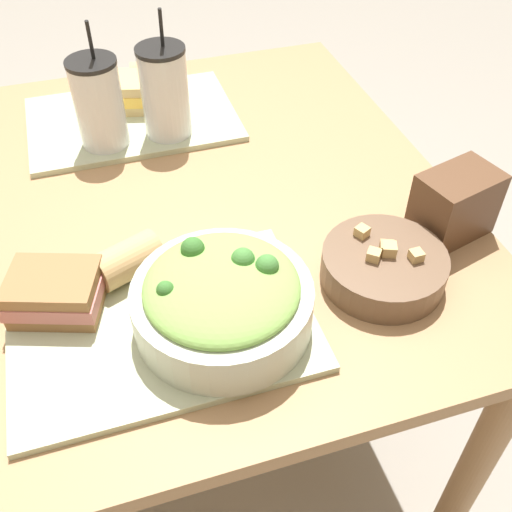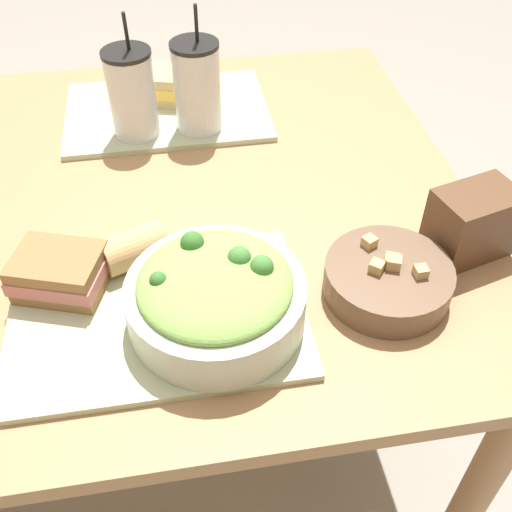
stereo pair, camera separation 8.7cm
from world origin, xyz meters
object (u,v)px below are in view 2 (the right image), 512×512
(sandwich_near, at_px, (60,272))
(chip_bag, at_px, (472,223))
(salad_bowl, at_px, (216,295))
(baguette_far, at_px, (191,70))
(drink_cup_red, at_px, (197,89))
(soup_bowl, at_px, (388,279))
(sandwich_far, at_px, (166,85))
(baguette_near, at_px, (135,248))
(drink_cup_dark, at_px, (132,96))

(sandwich_near, relative_size, chip_bag, 1.07)
(salad_bowl, relative_size, baguette_far, 2.73)
(baguette_far, height_order, drink_cup_red, drink_cup_red)
(baguette_far, bearing_deg, soup_bowl, -151.62)
(salad_bowl, xyz_separation_m, sandwich_far, (-0.03, 0.66, -0.02))
(sandwich_near, distance_m, baguette_far, 0.67)
(baguette_near, relative_size, drink_cup_dark, 0.47)
(drink_cup_dark, bearing_deg, sandwich_far, 62.81)
(soup_bowl, height_order, drink_cup_red, drink_cup_red)
(sandwich_far, distance_m, drink_cup_dark, 0.16)
(sandwich_near, xyz_separation_m, chip_bag, (0.65, -0.01, 0.01))
(sandwich_far, relative_size, drink_cup_red, 0.63)
(baguette_near, bearing_deg, sandwich_near, 86.16)
(baguette_far, relative_size, drink_cup_dark, 0.38)
(drink_cup_dark, height_order, drink_cup_red, drink_cup_red)
(soup_bowl, height_order, baguette_near, baguette_near)
(sandwich_far, bearing_deg, baguette_near, -82.77)
(baguette_near, relative_size, sandwich_far, 0.72)
(sandwich_near, bearing_deg, drink_cup_dark, 92.70)
(baguette_near, bearing_deg, baguette_far, -35.60)
(salad_bowl, xyz_separation_m, soup_bowl, (0.26, 0.02, -0.03))
(salad_bowl, bearing_deg, soup_bowl, 4.67)
(drink_cup_red, bearing_deg, baguette_far, 89.68)
(soup_bowl, height_order, drink_cup_dark, drink_cup_dark)
(sandwich_near, bearing_deg, soup_bowl, 9.59)
(baguette_far, height_order, drink_cup_dark, drink_cup_dark)
(salad_bowl, relative_size, soup_bowl, 1.32)
(baguette_near, xyz_separation_m, chip_bag, (0.53, -0.05, 0.02))
(soup_bowl, bearing_deg, chip_bag, 23.69)
(baguette_near, height_order, drink_cup_dark, drink_cup_dark)
(drink_cup_dark, height_order, chip_bag, drink_cup_dark)
(sandwich_far, distance_m, baguette_far, 0.09)
(salad_bowl, height_order, sandwich_near, salad_bowl)
(baguette_near, xyz_separation_m, sandwich_far, (0.08, 0.52, 0.00))
(drink_cup_red, bearing_deg, sandwich_near, -120.64)
(salad_bowl, height_order, drink_cup_dark, drink_cup_dark)
(sandwich_near, bearing_deg, chip_bag, 17.97)
(sandwich_near, xyz_separation_m, sandwich_far, (0.19, 0.55, 0.00))
(soup_bowl, relative_size, baguette_far, 2.07)
(salad_bowl, bearing_deg, baguette_far, 87.85)
(sandwich_far, xyz_separation_m, drink_cup_red, (0.06, -0.13, 0.05))
(soup_bowl, relative_size, sandwich_near, 1.23)
(salad_bowl, distance_m, soup_bowl, 0.27)
(salad_bowl, distance_m, chip_bag, 0.43)
(sandwich_near, relative_size, sandwich_far, 0.98)
(baguette_near, relative_size, chip_bag, 0.79)
(soup_bowl, distance_m, baguette_far, 0.74)
(baguette_far, bearing_deg, sandwich_far, 145.74)
(drink_cup_dark, relative_size, chip_bag, 1.68)
(sandwich_near, height_order, chip_bag, chip_bag)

